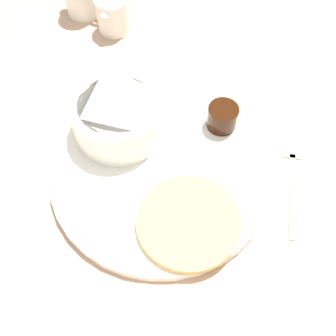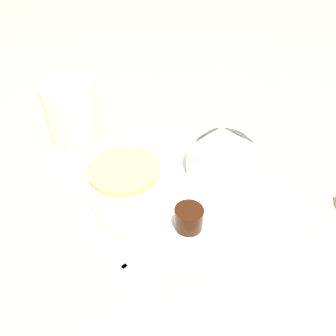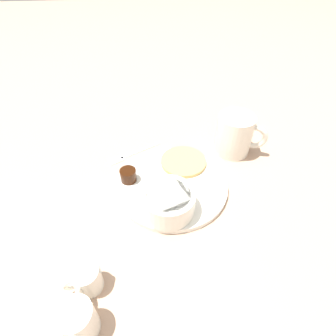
{
  "view_description": "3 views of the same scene",
  "coord_description": "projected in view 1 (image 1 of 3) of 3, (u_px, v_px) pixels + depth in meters",
  "views": [
    {
      "loc": [
        -0.17,
        0.2,
        0.42
      ],
      "look_at": [
        -0.01,
        0.0,
        0.03
      ],
      "focal_mm": 45.0,
      "sensor_mm": 36.0,
      "label": 1
    },
    {
      "loc": [
        -0.14,
        -0.34,
        0.34
      ],
      "look_at": [
        -0.01,
        -0.01,
        0.04
      ],
      "focal_mm": 35.0,
      "sensor_mm": 36.0,
      "label": 2
    },
    {
      "loc": [
        0.41,
        -0.04,
        0.45
      ],
      "look_at": [
        -0.02,
        -0.01,
        0.04
      ],
      "focal_mm": 28.0,
      "sensor_mm": 36.0,
      "label": 3
    }
  ],
  "objects": [
    {
      "name": "ground_plane",
      "position": [
        161.0,
        175.0,
        0.49
      ],
      "size": [
        4.0,
        4.0,
        0.0
      ],
      "primitive_type": "plane",
      "color": "tan"
    },
    {
      "name": "pancake_stack",
      "position": [
        188.0,
        222.0,
        0.44
      ],
      "size": [
        0.11,
        0.11,
        0.01
      ],
      "color": "tan",
      "rests_on": "plate"
    },
    {
      "name": "bowl",
      "position": [
        118.0,
        116.0,
        0.49
      ],
      "size": [
        0.11,
        0.11,
        0.05
      ],
      "color": "white",
      "rests_on": "plate"
    },
    {
      "name": "syrup_cup",
      "position": [
        222.0,
        117.0,
        0.51
      ],
      "size": [
        0.04,
        0.04,
        0.03
      ],
      "color": "black",
      "rests_on": "plate"
    },
    {
      "name": "butter_ramekin",
      "position": [
        120.0,
        108.0,
        0.51
      ],
      "size": [
        0.05,
        0.05,
        0.05
      ],
      "color": "white",
      "rests_on": "plate"
    },
    {
      "name": "plate",
      "position": [
        161.0,
        172.0,
        0.49
      ],
      "size": [
        0.25,
        0.25,
        0.01
      ],
      "color": "white",
      "rests_on": "ground_plane"
    },
    {
      "name": "creamer_pitcher_near",
      "position": [
        113.0,
        14.0,
        0.61
      ],
      "size": [
        0.05,
        0.06,
        0.05
      ],
      "color": "white",
      "rests_on": "ground_plane"
    },
    {
      "name": "fork",
      "position": [
        293.0,
        168.0,
        0.5
      ],
      "size": [
        0.08,
        0.13,
        0.0
      ],
      "color": "silver",
      "rests_on": "ground_plane"
    }
  ]
}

